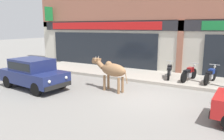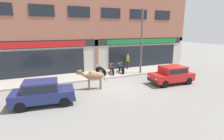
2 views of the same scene
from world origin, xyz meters
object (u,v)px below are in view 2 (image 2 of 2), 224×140
Objects in this scene: motorcycle_2 at (121,69)px; utility_pole at (141,42)px; pedestrian at (128,60)px; car_1 at (42,92)px; cow at (93,76)px; motorcycle_0 at (101,70)px; car_0 at (172,74)px; motorcycle_1 at (112,70)px.

utility_pole reaches higher than motorcycle_2.
motorcycle_2 is 1.98m from pedestrian.
car_1 is 10.23m from utility_pole.
motorcycle_2 is 3.28m from utility_pole.
cow is 1.33× the size of pedestrian.
car_1 is at bearing -148.05° from motorcycle_2.
utility_pole is at bearing 22.35° from car_1.
utility_pole reaches higher than motorcycle_0.
cow is 6.99m from pedestrian.
pedestrian reaches higher than car_0.
motorcycle_1 is 0.99× the size of motorcycle_2.
cow is at bearing -157.51° from utility_pole.
car_0 is 6.46m from motorcycle_0.
pedestrian is (2.44, 1.30, 0.60)m from motorcycle_1.
cow reaches higher than motorcycle_2.
motorcycle_1 is at bearing -9.40° from motorcycle_0.
utility_pole reaches higher than motorcycle_1.
cow is 1.19× the size of motorcycle_1.
car_1 reaches higher than motorcycle_1.
motorcycle_0 is (5.41, 4.84, -0.26)m from car_1.
utility_pole is at bearing 22.49° from cow.
motorcycle_2 is at bearing 31.95° from car_1.
car_1 is 8.89m from motorcycle_2.
pedestrian is (3.53, 1.12, 0.60)m from motorcycle_0.
motorcycle_1 is at bearing 47.71° from cow.
motorcycle_0 is at bearing 164.33° from utility_pole.
pedestrian is at bearing 33.72° from car_1.
car_0 is 2.06× the size of motorcycle_1.
utility_pole is at bearing -29.12° from motorcycle_2.
motorcycle_1 is at bearing 161.87° from utility_pole.
motorcycle_2 is (-2.33, 4.52, -0.26)m from car_0.
motorcycle_0 is 2.14m from motorcycle_2.
motorcycle_2 is at bearing -137.90° from pedestrian.
cow is at bearing -118.26° from motorcycle_0.
motorcycle_0 is 4.76m from utility_pole.
motorcycle_0 is at bearing 170.60° from motorcycle_1.
motorcycle_2 is 1.12× the size of pedestrian.
motorcycle_0 is at bearing -162.35° from pedestrian.
cow is 6.46m from utility_pole.
pedestrian is at bearing 28.16° from motorcycle_1.
car_0 is 2.05× the size of motorcycle_0.
motorcycle_1 is 0.29× the size of utility_pole.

